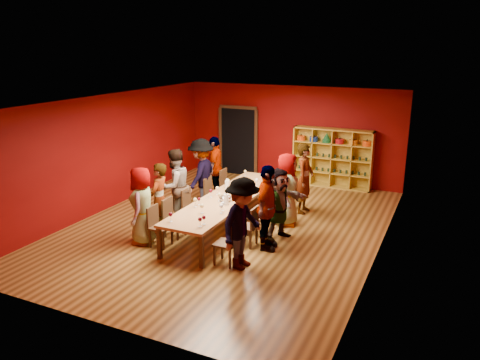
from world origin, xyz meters
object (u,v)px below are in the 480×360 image
chair_person_left_2 (190,205)px  person_left_2 (175,186)px  person_left_0 (142,206)px  chair_person_right_2 (261,215)px  person_left_3 (201,174)px  chair_person_left_0 (157,224)px  person_right_0 (242,224)px  person_right_1 (267,208)px  person_right_4 (305,179)px  person_right_2 (279,204)px  wine_bottle (268,174)px  person_right_3 (287,189)px  chair_person_left_3 (212,192)px  chair_person_right_0 (229,241)px  spittoon_bowl (225,198)px  chair_person_left_4 (227,183)px  shelving_unit (332,155)px  chair_person_right_3 (275,203)px  chair_person_left_1 (172,215)px  tasting_table (228,199)px  chair_person_right_4 (289,192)px  chair_person_right_1 (250,224)px  person_left_1 (159,199)px  person_left_4 (215,168)px

chair_person_left_2 → person_left_2: person_left_2 is taller
person_left_0 → chair_person_right_2: bearing=103.2°
person_left_0 → person_left_3: person_left_3 is taller
person_left_2 → chair_person_left_0: bearing=35.1°
person_right_0 → person_right_1: bearing=0.6°
chair_person_left_2 → person_right_4: person_right_4 is taller
person_left_2 → person_right_2: (2.65, 0.08, -0.10)m
wine_bottle → person_right_3: bearing=-50.6°
person_left_3 → wine_bottle: 1.79m
chair_person_left_3 → chair_person_left_2: bearing=-90.0°
chair_person_right_0 → wine_bottle: 3.76m
person_right_3 → spittoon_bowl: size_ratio=6.22×
chair_person_left_4 → shelving_unit: bearing=48.2°
person_right_0 → chair_person_left_4: bearing=37.5°
shelving_unit → spittoon_bowl: 4.80m
person_right_1 → chair_person_right_3: bearing=4.8°
chair_person_left_1 → chair_person_right_0: bearing=-22.0°
chair_person_left_3 → person_right_2: (2.23, -1.00, 0.32)m
chair_person_right_3 → tasting_table: bearing=-141.2°
chair_person_left_0 → person_left_3: (-0.30, 2.47, 0.45)m
chair_person_right_2 → spittoon_bowl: size_ratio=3.13×
chair_person_right_4 → person_right_4: bearing=0.0°
shelving_unit → person_right_2: bearing=-90.9°
chair_person_right_1 → person_right_1: bearing=0.0°
person_right_4 → spittoon_bowl: bearing=148.4°
person_left_1 → person_left_2: size_ratio=0.92×
person_left_3 → chair_person_right_3: bearing=82.4°
chair_person_left_3 → person_left_3: (-0.30, 0.00, 0.45)m
person_right_1 → chair_person_right_4: size_ratio=2.08×
person_right_1 → person_right_2: 0.65m
person_left_1 → chair_person_right_1: bearing=87.8°
chair_person_right_2 → person_right_2: 0.52m
shelving_unit → wine_bottle: shelving_unit is taller
chair_person_right_2 → chair_person_right_4: 1.91m
chair_person_left_1 → chair_person_right_2: 2.03m
tasting_table → chair_person_right_1: (0.91, -0.80, -0.20)m
tasting_table → person_left_1: size_ratio=2.68×
person_right_2 → chair_person_right_4: 1.98m
person_right_1 → person_right_0: bearing=164.4°
person_right_0 → chair_person_left_0: bearing=92.2°
person_right_2 → person_right_3: (-0.12, 0.89, 0.07)m
chair_person_right_1 → spittoon_bowl: bearing=148.9°
person_left_1 → chair_person_right_2: person_left_1 is taller
chair_person_left_4 → chair_person_right_1: bearing=-54.4°
tasting_table → wine_bottle: bearing=82.5°
person_left_1 → person_right_2: bearing=100.4°
shelving_unit → chair_person_right_2: 4.53m
person_right_0 → wine_bottle: 3.80m
person_left_0 → person_left_4: 3.36m
chair_person_left_4 → person_right_4: bearing=0.2°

